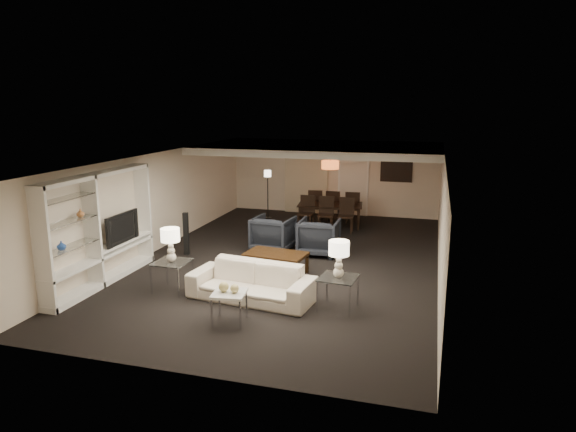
# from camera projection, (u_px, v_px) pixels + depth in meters

# --- Properties ---
(floor) EXTENTS (11.00, 11.00, 0.00)m
(floor) POSITION_uv_depth(u_px,v_px,m) (288.00, 260.00, 12.43)
(floor) COLOR black
(floor) RESTS_ON ground
(ceiling) EXTENTS (7.00, 11.00, 0.02)m
(ceiling) POSITION_uv_depth(u_px,v_px,m) (288.00, 157.00, 11.89)
(ceiling) COLOR silver
(ceiling) RESTS_ON ground
(wall_back) EXTENTS (7.00, 0.02, 2.50)m
(wall_back) POSITION_uv_depth(u_px,v_px,m) (333.00, 177.00, 17.32)
(wall_back) COLOR beige
(wall_back) RESTS_ON ground
(wall_front) EXTENTS (7.00, 0.02, 2.50)m
(wall_front) POSITION_uv_depth(u_px,v_px,m) (177.00, 290.00, 7.00)
(wall_front) COLOR beige
(wall_front) RESTS_ON ground
(wall_left) EXTENTS (0.02, 11.00, 2.50)m
(wall_left) POSITION_uv_depth(u_px,v_px,m) (157.00, 202.00, 13.10)
(wall_left) COLOR beige
(wall_left) RESTS_ON ground
(wall_right) EXTENTS (0.02, 11.00, 2.50)m
(wall_right) POSITION_uv_depth(u_px,v_px,m) (442.00, 219.00, 11.22)
(wall_right) COLOR beige
(wall_right) RESTS_ON ground
(ceiling_soffit) EXTENTS (7.00, 4.00, 0.20)m
(ceiling_soffit) POSITION_uv_depth(u_px,v_px,m) (321.00, 148.00, 15.19)
(ceiling_soffit) COLOR silver
(ceiling_soffit) RESTS_ON ceiling
(curtains) EXTENTS (1.50, 0.12, 2.40)m
(curtains) POSITION_uv_depth(u_px,v_px,m) (306.00, 178.00, 17.50)
(curtains) COLOR beige
(curtains) RESTS_ON wall_back
(door) EXTENTS (0.90, 0.05, 2.10)m
(door) POSITION_uv_depth(u_px,v_px,m) (353.00, 184.00, 17.15)
(door) COLOR silver
(door) RESTS_ON wall_back
(painting) EXTENTS (0.95, 0.04, 0.65)m
(painting) POSITION_uv_depth(u_px,v_px,m) (396.00, 171.00, 16.65)
(painting) COLOR #142D38
(painting) RESTS_ON wall_back
(media_unit) EXTENTS (0.38, 3.40, 2.35)m
(media_unit) POSITION_uv_depth(u_px,v_px,m) (100.00, 229.00, 10.63)
(media_unit) COLOR white
(media_unit) RESTS_ON wall_left
(pendant_light) EXTENTS (0.52, 0.52, 0.24)m
(pendant_light) POSITION_uv_depth(u_px,v_px,m) (330.00, 165.00, 15.21)
(pendant_light) COLOR #D8591E
(pendant_light) RESTS_ON ceiling_soffit
(sofa) EXTENTS (2.52, 1.23, 0.71)m
(sofa) POSITION_uv_depth(u_px,v_px,m) (251.00, 282.00, 9.91)
(sofa) COLOR beige
(sofa) RESTS_ON floor
(coffee_table) EXTENTS (1.42, 0.93, 0.48)m
(coffee_table) POSITION_uv_depth(u_px,v_px,m) (276.00, 263.00, 11.44)
(coffee_table) COLOR black
(coffee_table) RESTS_ON floor
(armchair_left) EXTENTS (1.05, 1.08, 0.90)m
(armchair_left) POSITION_uv_depth(u_px,v_px,m) (273.00, 234.00, 13.14)
(armchair_left) COLOR black
(armchair_left) RESTS_ON floor
(armchair_right) EXTENTS (0.98, 1.00, 0.90)m
(armchair_right) POSITION_uv_depth(u_px,v_px,m) (319.00, 237.00, 12.82)
(armchair_right) COLOR black
(armchair_right) RESTS_ON floor
(side_table_left) EXTENTS (0.68, 0.68, 0.62)m
(side_table_left) POSITION_uv_depth(u_px,v_px,m) (172.00, 276.00, 10.38)
(side_table_left) COLOR silver
(side_table_left) RESTS_ON floor
(side_table_right) EXTENTS (0.73, 0.73, 0.62)m
(side_table_right) POSITION_uv_depth(u_px,v_px,m) (338.00, 293.00, 9.46)
(side_table_right) COLOR white
(side_table_right) RESTS_ON floor
(table_lamp_left) EXTENTS (0.42, 0.42, 0.69)m
(table_lamp_left) POSITION_uv_depth(u_px,v_px,m) (171.00, 245.00, 10.23)
(table_lamp_left) COLOR beige
(table_lamp_left) RESTS_ON side_table_left
(table_lamp_right) EXTENTS (0.38, 0.38, 0.69)m
(table_lamp_right) POSITION_uv_depth(u_px,v_px,m) (339.00, 259.00, 9.32)
(table_lamp_right) COLOR beige
(table_lamp_right) RESTS_ON side_table_right
(marble_table) EXTENTS (0.63, 0.63, 0.55)m
(marble_table) POSITION_uv_depth(u_px,v_px,m) (230.00, 307.00, 8.89)
(marble_table) COLOR silver
(marble_table) RESTS_ON floor
(gold_gourd_a) EXTENTS (0.18, 0.18, 0.18)m
(gold_gourd_a) POSITION_uv_depth(u_px,v_px,m) (224.00, 287.00, 8.84)
(gold_gourd_a) COLOR tan
(gold_gourd_a) RESTS_ON marble_table
(gold_gourd_b) EXTENTS (0.16, 0.16, 0.16)m
(gold_gourd_b) POSITION_uv_depth(u_px,v_px,m) (235.00, 289.00, 8.79)
(gold_gourd_b) COLOR tan
(gold_gourd_b) RESTS_ON marble_table
(television) EXTENTS (1.14, 0.15, 0.66)m
(television) POSITION_uv_depth(u_px,v_px,m) (118.00, 228.00, 11.17)
(television) COLOR black
(television) RESTS_ON media_unit
(vase_blue) EXTENTS (0.17, 0.17, 0.17)m
(vase_blue) POSITION_uv_depth(u_px,v_px,m) (61.00, 246.00, 9.54)
(vase_blue) COLOR #2750AB
(vase_blue) RESTS_ON media_unit
(vase_amber) EXTENTS (0.15, 0.15, 0.16)m
(vase_amber) POSITION_uv_depth(u_px,v_px,m) (80.00, 213.00, 10.00)
(vase_amber) COLOR #B9723D
(vase_amber) RESTS_ON media_unit
(floor_speaker) EXTENTS (0.14, 0.14, 1.08)m
(floor_speaker) POSITION_uv_depth(u_px,v_px,m) (186.00, 234.00, 12.76)
(floor_speaker) COLOR black
(floor_speaker) RESTS_ON floor
(dining_table) EXTENTS (2.07, 1.32, 0.68)m
(dining_table) POSITION_uv_depth(u_px,v_px,m) (330.00, 215.00, 15.75)
(dining_table) COLOR black
(dining_table) RESTS_ON floor
(chair_nl) EXTENTS (0.48, 0.48, 1.01)m
(chair_nl) POSITION_uv_depth(u_px,v_px,m) (306.00, 213.00, 15.26)
(chair_nl) COLOR black
(chair_nl) RESTS_ON floor
(chair_nm) EXTENTS (0.51, 0.51, 1.01)m
(chair_nm) POSITION_uv_depth(u_px,v_px,m) (326.00, 214.00, 15.10)
(chair_nm) COLOR black
(chair_nm) RESTS_ON floor
(chair_nr) EXTENTS (0.49, 0.49, 1.01)m
(chair_nr) POSITION_uv_depth(u_px,v_px,m) (346.00, 216.00, 14.94)
(chair_nr) COLOR black
(chair_nr) RESTS_ON floor
(chair_fl) EXTENTS (0.53, 0.53, 1.01)m
(chair_fl) POSITION_uv_depth(u_px,v_px,m) (316.00, 205.00, 16.48)
(chair_fl) COLOR black
(chair_fl) RESTS_ON floor
(chair_fm) EXTENTS (0.48, 0.48, 1.01)m
(chair_fm) POSITION_uv_depth(u_px,v_px,m) (334.00, 206.00, 16.32)
(chair_fm) COLOR black
(chair_fm) RESTS_ON floor
(chair_fr) EXTENTS (0.51, 0.51, 1.01)m
(chair_fr) POSITION_uv_depth(u_px,v_px,m) (353.00, 207.00, 16.16)
(chair_fr) COLOR black
(chair_fr) RESTS_ON floor
(floor_lamp) EXTENTS (0.28, 0.28, 1.58)m
(floor_lamp) POSITION_uv_depth(u_px,v_px,m) (268.00, 194.00, 16.74)
(floor_lamp) COLOR black
(floor_lamp) RESTS_ON floor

